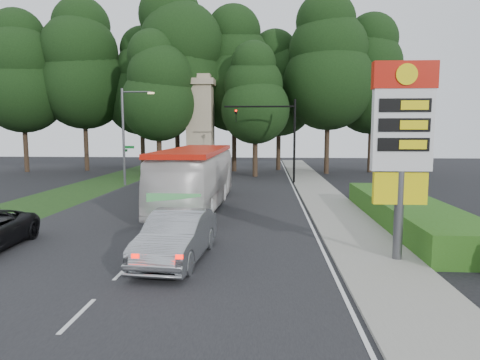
# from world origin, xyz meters

# --- Properties ---
(ground) EXTENTS (120.00, 120.00, 0.00)m
(ground) POSITION_xyz_m (0.00, 0.00, 0.00)
(ground) COLOR black
(ground) RESTS_ON ground
(road_surface) EXTENTS (14.00, 80.00, 0.02)m
(road_surface) POSITION_xyz_m (0.00, 12.00, 0.01)
(road_surface) COLOR black
(road_surface) RESTS_ON ground
(sidewalk_right) EXTENTS (3.00, 80.00, 0.12)m
(sidewalk_right) POSITION_xyz_m (8.50, 12.00, 0.06)
(sidewalk_right) COLOR gray
(sidewalk_right) RESTS_ON ground
(grass_verge_left) EXTENTS (5.00, 50.00, 0.02)m
(grass_verge_left) POSITION_xyz_m (-9.50, 18.00, 0.01)
(grass_verge_left) COLOR #193814
(grass_verge_left) RESTS_ON ground
(hedge) EXTENTS (3.00, 14.00, 1.20)m
(hedge) POSITION_xyz_m (11.50, 8.00, 0.60)
(hedge) COLOR #2B5416
(hedge) RESTS_ON ground
(gas_station_pylon) EXTENTS (2.10, 0.45, 6.85)m
(gas_station_pylon) POSITION_xyz_m (9.20, 1.99, 4.45)
(gas_station_pylon) COLOR #59595E
(gas_station_pylon) RESTS_ON ground
(traffic_signal_mast) EXTENTS (6.10, 0.35, 7.20)m
(traffic_signal_mast) POSITION_xyz_m (5.68, 24.00, 4.67)
(traffic_signal_mast) COLOR black
(traffic_signal_mast) RESTS_ON ground
(streetlight_signs) EXTENTS (2.75, 0.98, 8.00)m
(streetlight_signs) POSITION_xyz_m (-6.99, 22.01, 4.44)
(streetlight_signs) COLOR #59595E
(streetlight_signs) RESTS_ON ground
(monument) EXTENTS (3.00, 3.00, 10.05)m
(monument) POSITION_xyz_m (-2.00, 30.00, 5.10)
(monument) COLOR tan
(monument) RESTS_ON ground
(tree_far_west) EXTENTS (8.96, 8.96, 17.60)m
(tree_far_west) POSITION_xyz_m (-22.00, 33.00, 10.68)
(tree_far_west) COLOR #2D2116
(tree_far_west) RESTS_ON ground
(tree_west_mid) EXTENTS (9.80, 9.80, 19.25)m
(tree_west_mid) POSITION_xyz_m (-16.00, 35.00, 11.69)
(tree_west_mid) COLOR #2D2116
(tree_west_mid) RESTS_ON ground
(tree_west_near) EXTENTS (8.40, 8.40, 16.50)m
(tree_west_near) POSITION_xyz_m (-10.00, 37.00, 10.02)
(tree_west_near) COLOR #2D2116
(tree_west_near) RESTS_ON ground
(tree_center_left) EXTENTS (10.08, 10.08, 19.80)m
(tree_center_left) POSITION_xyz_m (-5.00, 33.00, 12.02)
(tree_center_left) COLOR #2D2116
(tree_center_left) RESTS_ON ground
(tree_center_right) EXTENTS (9.24, 9.24, 18.15)m
(tree_center_right) POSITION_xyz_m (1.00, 35.00, 11.02)
(tree_center_right) COLOR #2D2116
(tree_center_right) RESTS_ON ground
(tree_east_near) EXTENTS (8.12, 8.12, 15.95)m
(tree_east_near) POSITION_xyz_m (6.00, 37.00, 9.68)
(tree_east_near) COLOR #2D2116
(tree_east_near) RESTS_ON ground
(tree_east_mid) EXTENTS (9.52, 9.52, 18.70)m
(tree_east_mid) POSITION_xyz_m (11.00, 33.00, 11.35)
(tree_east_mid) COLOR #2D2116
(tree_east_mid) RESTS_ON ground
(tree_far_east) EXTENTS (8.68, 8.68, 17.05)m
(tree_far_east) POSITION_xyz_m (16.00, 35.00, 10.35)
(tree_far_east) COLOR #2D2116
(tree_far_east) RESTS_ON ground
(tree_monument_left) EXTENTS (7.28, 7.28, 14.30)m
(tree_monument_left) POSITION_xyz_m (-6.00, 29.00, 8.68)
(tree_monument_left) COLOR #2D2116
(tree_monument_left) RESTS_ON ground
(tree_monument_right) EXTENTS (6.72, 6.72, 13.20)m
(tree_monument_right) POSITION_xyz_m (3.50, 29.50, 8.01)
(tree_monument_right) COLOR #2D2116
(tree_monument_right) RESTS_ON ground
(transit_bus) EXTENTS (3.19, 12.65, 3.51)m
(transit_bus) POSITION_xyz_m (0.44, 12.25, 1.75)
(transit_bus) COLOR white
(transit_bus) RESTS_ON ground
(sedan_silver) EXTENTS (2.24, 5.40, 1.74)m
(sedan_silver) POSITION_xyz_m (1.50, 1.67, 0.87)
(sedan_silver) COLOR #9C9FA3
(sedan_silver) RESTS_ON ground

